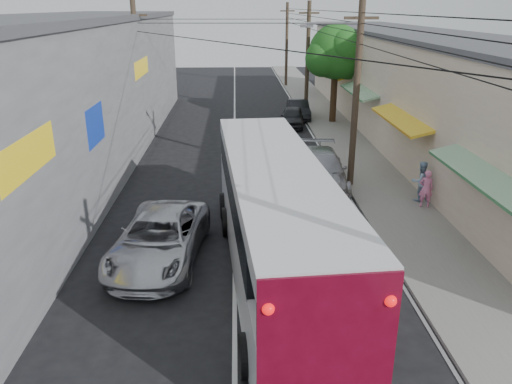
% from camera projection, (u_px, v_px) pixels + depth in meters
% --- Properties ---
extents(sidewalk, '(3.00, 80.00, 0.12)m').
position_uv_depth(sidewalk, '(346.00, 145.00, 29.10)').
color(sidewalk, slate).
rests_on(sidewalk, ground).
extents(building_right, '(7.09, 40.00, 6.25)m').
position_uv_depth(building_right, '(416.00, 85.00, 30.06)').
color(building_right, beige).
rests_on(building_right, ground).
extents(building_left, '(7.20, 36.00, 7.25)m').
position_uv_depth(building_left, '(67.00, 90.00, 25.40)').
color(building_left, gray).
rests_on(building_left, ground).
extents(utility_poles, '(11.80, 45.28, 8.00)m').
position_uv_depth(utility_poles, '(289.00, 73.00, 27.86)').
color(utility_poles, '#473828').
rests_on(utility_poles, ground).
extents(street_tree, '(4.40, 4.00, 6.60)m').
position_uv_depth(street_tree, '(337.00, 54.00, 33.13)').
color(street_tree, '#3F2B19').
rests_on(street_tree, ground).
extents(coach_bus, '(3.54, 12.38, 3.52)m').
position_uv_depth(coach_bus, '(275.00, 219.00, 14.57)').
color(coach_bus, silver).
rests_on(coach_bus, ground).
extents(jeepney, '(3.10, 5.74, 1.53)m').
position_uv_depth(jeepney, '(159.00, 238.00, 15.74)').
color(jeepney, silver).
rests_on(jeepney, ground).
extents(parked_suv, '(2.60, 5.65, 1.60)m').
position_uv_depth(parked_suv, '(320.00, 170.00, 22.19)').
color(parked_suv, '#A4A3AB').
rests_on(parked_suv, ground).
extents(parked_car_mid, '(2.00, 3.94, 1.29)m').
position_uv_depth(parked_car_mid, '(292.00, 117.00, 33.54)').
color(parked_car_mid, '#25262A').
rests_on(parked_car_mid, ground).
extents(parked_car_far, '(1.41, 4.00, 1.32)m').
position_uv_depth(parked_car_far, '(298.00, 109.00, 35.92)').
color(parked_car_far, black).
rests_on(parked_car_far, ground).
extents(pedestrian_near, '(0.61, 0.46, 1.52)m').
position_uv_depth(pedestrian_near, '(426.00, 189.00, 19.70)').
color(pedestrian_near, pink).
rests_on(pedestrian_near, sidewalk).
extents(pedestrian_far, '(0.91, 0.77, 1.67)m').
position_uv_depth(pedestrian_far, '(421.00, 181.00, 20.31)').
color(pedestrian_far, '#8DAFCE').
rests_on(pedestrian_far, sidewalk).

